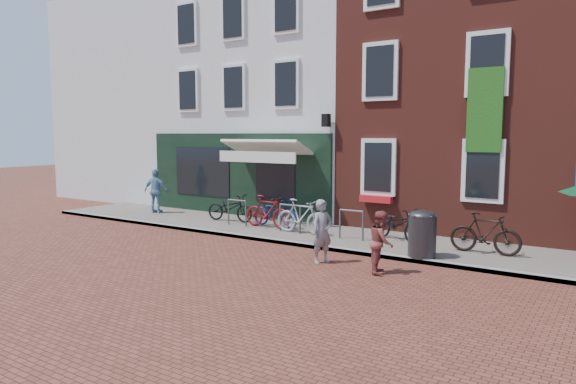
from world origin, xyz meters
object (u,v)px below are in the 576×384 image
Objects in this scene: cafe_person at (156,191)px; bicycle_1 at (268,212)px; boy at (381,242)px; bicycle_0 at (230,208)px; bicycle_5 at (485,233)px; bicycle_2 at (275,212)px; litter_bin at (422,231)px; bicycle_3 at (301,216)px; bicycle_4 at (397,224)px; woman at (322,231)px.

cafe_person is 0.97× the size of bicycle_1.
bicycle_1 is (-4.89, 2.62, -0.08)m from boy.
bicycle_0 is 8.16m from bicycle_5.
bicycle_2 is (0.10, 0.28, -0.05)m from bicycle_1.
litter_bin is at bearing -100.59° from bicycle_1.
bicycle_1 is at bearing 81.33° from bicycle_3.
bicycle_4 is (5.79, 0.12, 0.00)m from bicycle_0.
bicycle_2 is (5.29, 0.04, -0.36)m from cafe_person.
bicycle_2 is 1.03× the size of bicycle_5.
bicycle_2 is at bearing 73.20° from woman.
bicycle_4 is at bearing 128.76° from litter_bin.
bicycle_3 is (6.55, -0.47, -0.31)m from cafe_person.
boy reaches higher than bicycle_4.
bicycle_5 is at bearing -88.37° from bicycle_1.
woman is 0.86× the size of bicycle_0.
bicycle_0 is 3.13m from bicycle_3.
woman is 3.99m from bicycle_5.
cafe_person reaches higher than woman.
bicycle_3 is 5.07m from bicycle_5.
bicycle_2 is at bearing 68.77° from bicycle_3.
boy is (1.50, -0.07, -0.06)m from woman.
boy is (-0.38, -1.50, -0.04)m from litter_bin.
bicycle_4 is (3.96, 0.11, 0.00)m from bicycle_2.
boy is 0.79× the size of bicycle_4.
litter_bin reaches higher than bicycle_1.
bicycle_5 is at bearing -74.80° from bicycle_4.
woman is at bearing 130.04° from bicycle_5.
cafe_person is at bearing 94.29° from bicycle_2.
bicycle_3 reaches higher than bicycle_4.
bicycle_3 is at bearing 167.23° from litter_bin.
cafe_person is at bearing 55.46° from boy.
bicycle_3 is (1.26, -0.51, 0.05)m from bicycle_2.
bicycle_2 is 1.00× the size of bicycle_4.
bicycle_5 is at bearing -25.85° from woman.
bicycle_3 is (-2.03, 2.32, -0.14)m from woman.
woman is 0.89× the size of bicycle_3.
bicycle_1 and bicycle_5 have the same top height.
boy is 3.06m from bicycle_5.
bicycle_0 is at bearing 94.11° from bicycle_2.
cafe_person is at bearing 114.72° from bicycle_4.
woman is 0.89× the size of bicycle_5.
bicycle_2 is 1.36m from bicycle_3.
bicycle_2 and bicycle_4 have the same top height.
cafe_person is 5.20m from bicycle_1.
bicycle_0 is at bearing 47.68° from boy.
bicycle_3 is (3.09, -0.50, 0.05)m from bicycle_0.
cafe_person reaches higher than bicycle_2.
bicycle_3 is at bearing -98.15° from bicycle_1.
boy is at bearing -116.82° from bicycle_1.
bicycle_5 is at bearing -88.45° from bicycle_2.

